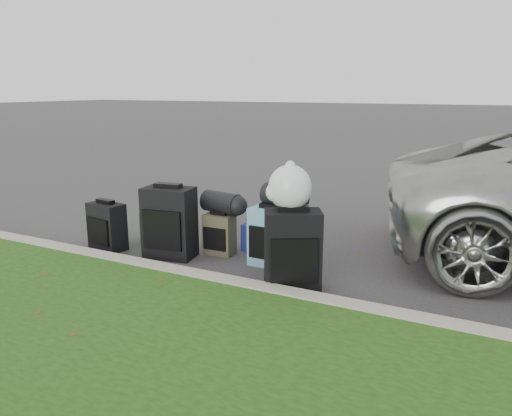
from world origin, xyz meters
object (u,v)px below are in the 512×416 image
at_px(suitcase_olive, 219,234).
at_px(tote_navy, 256,237).
at_px(suitcase_small_black, 107,226).
at_px(suitcase_large_black_left, 170,223).
at_px(suitcase_large_black_right, 293,251).
at_px(suitcase_teal, 271,237).
at_px(tote_green, 157,229).

xyz_separation_m(suitcase_olive, tote_navy, (0.33, 0.32, -0.08)).
height_order(suitcase_small_black, tote_navy, suitcase_small_black).
bearing_deg(tote_navy, suitcase_large_black_left, -138.80).
distance_m(suitcase_small_black, suitcase_large_black_right, 2.52).
bearing_deg(suitcase_large_black_left, suitcase_teal, 4.14).
bearing_deg(suitcase_teal, suitcase_large_black_left, -165.52).
relative_size(suitcase_large_black_right, tote_green, 2.10).
distance_m(suitcase_olive, suitcase_teal, 0.72).
bearing_deg(tote_navy, suitcase_teal, -45.25).
bearing_deg(suitcase_olive, suitcase_small_black, -162.45).
distance_m(suitcase_large_black_left, suitcase_olive, 0.60).
bearing_deg(suitcase_large_black_right, tote_navy, 104.10).
xyz_separation_m(suitcase_teal, suitcase_large_black_right, (0.49, -0.55, 0.07)).
bearing_deg(tote_navy, tote_green, -163.62).
relative_size(suitcase_small_black, tote_navy, 1.76).
height_order(suitcase_large_black_left, tote_navy, suitcase_large_black_left).
height_order(suitcase_small_black, suitcase_large_black_right, suitcase_large_black_right).
height_order(suitcase_small_black, suitcase_large_black_left, suitcase_large_black_left).
distance_m(suitcase_small_black, tote_navy, 1.82).
bearing_deg(suitcase_large_black_right, suitcase_small_black, 147.78).
bearing_deg(suitcase_large_black_right, suitcase_large_black_left, 141.83).
bearing_deg(suitcase_large_black_right, suitcase_teal, 103.22).
bearing_deg(suitcase_large_black_left, suitcase_large_black_right, -18.56).
height_order(suitcase_small_black, tote_green, suitcase_small_black).
height_order(suitcase_teal, suitcase_large_black_right, suitcase_large_black_right).
distance_m(suitcase_large_black_left, tote_green, 0.60).
height_order(suitcase_teal, tote_green, suitcase_teal).
xyz_separation_m(suitcase_small_black, suitcase_large_black_right, (2.51, -0.16, 0.11)).
bearing_deg(tote_green, suitcase_small_black, -120.36).
height_order(suitcase_olive, suitcase_teal, suitcase_teal).
xyz_separation_m(suitcase_teal, tote_navy, (-0.38, 0.40, -0.16)).
bearing_deg(suitcase_olive, tote_navy, 42.55).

